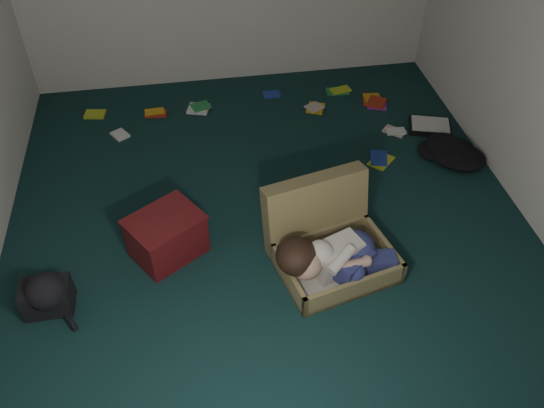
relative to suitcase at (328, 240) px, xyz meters
name	(u,v)px	position (x,y,z in m)	size (l,w,h in m)	color
floor	(269,224)	(-0.36, 0.40, -0.17)	(4.50, 4.50, 0.00)	#0F2C2C
suitcase	(328,240)	(0.00, 0.00, 0.00)	(0.94, 0.92, 0.58)	olive
person	(334,257)	(-0.01, -0.20, 0.05)	(0.87, 0.43, 0.36)	white
maroon_bin	(167,236)	(-1.13, 0.23, 0.00)	(0.63, 0.60, 0.34)	#571115
backpack	(47,296)	(-1.94, -0.14, -0.05)	(0.40, 0.32, 0.24)	black
clothing_pile	(452,155)	(1.34, 0.92, -0.10)	(0.43, 0.35, 0.14)	black
paper_tray	(430,126)	(1.34, 1.42, -0.15)	(0.45, 0.39, 0.05)	black
book_scatter	(275,114)	(-0.06, 1.89, -0.16)	(2.96, 1.46, 0.02)	#BAD425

